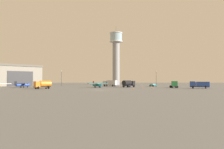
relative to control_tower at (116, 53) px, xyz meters
The scene contains 16 objects.
ground_plane 75.11m from the control_tower, 96.02° to the right, with size 400.00×400.00×0.00m, color #60605E.
control_tower is the anchor object (origin of this frame).
hangar 63.18m from the control_tower, 164.22° to the right, with size 33.94×33.83×11.52m.
airplane_blue 67.10m from the control_tower, 129.13° to the right, with size 7.91×7.09×2.68m.
airplane_teal 53.15m from the control_tower, 101.22° to the right, with size 8.29×7.06×2.72m.
truck_fuel_tanker_orange 71.07m from the control_tower, 114.43° to the right, with size 5.93×5.54×2.94m.
truck_box_silver 37.96m from the control_tower, 96.99° to the right, with size 7.27×5.44×3.07m.
truck_flatbed_green 60.41m from the control_tower, 67.76° to the right, with size 3.63×6.07×2.77m.
truck_box_blue 69.18m from the control_tower, 63.86° to the right, with size 7.17×5.19×2.68m.
truck_fuel_tanker_black 48.67m from the control_tower, 84.97° to the right, with size 6.28×6.50×3.04m.
car_teal 42.54m from the control_tower, 62.97° to the right, with size 3.25×4.49×1.37m.
light_post_west 34.32m from the control_tower, 45.88° to the right, with size 0.44×0.44×8.26m.
light_post_east 44.18m from the control_tower, 134.42° to the right, with size 0.44×0.44×8.00m.
traffic_cone_near_left 61.36m from the control_tower, 82.03° to the right, with size 0.36×0.36×0.70m.
traffic_cone_near_right 72.32m from the control_tower, 87.21° to the right, with size 0.36×0.36×0.56m.
traffic_cone_mid_apron 61.94m from the control_tower, 78.28° to the right, with size 0.36×0.36×0.72m.
Camera 1 is at (2.81, -68.46, 3.14)m, focal length 34.80 mm.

